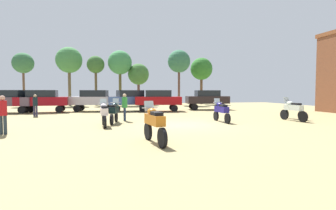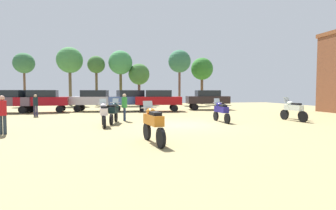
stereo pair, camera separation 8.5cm
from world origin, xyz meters
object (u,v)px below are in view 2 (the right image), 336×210
at_px(person_1, 124,105).
at_px(tree_3, 139,75).
at_px(car_5, 158,99).
at_px(car_1, 207,98).
at_px(tree_6, 180,62).
at_px(person_2, 36,104).
at_px(tree_1, 24,64).
at_px(tree_5, 202,69).
at_px(car_4, 130,99).
at_px(tree_4, 120,63).
at_px(person_3, 2,112).
at_px(motorcycle_1, 293,109).
at_px(car_2, 43,99).
at_px(motorcycle_7, 221,111).
at_px(motorcycle_8, 104,113).
at_px(motorcycle_3, 293,109).
at_px(motorcycle_4, 153,123).
at_px(car_3, 95,99).
at_px(tree_2, 70,61).
at_px(tree_7, 96,66).
at_px(car_6, 10,100).
at_px(motorcycle_2, 114,111).

bearing_deg(person_1, tree_3, 179.97).
bearing_deg(car_5, car_1, -71.37).
distance_m(car_5, tree_6, 12.85).
bearing_deg(person_2, tree_1, -62.02).
bearing_deg(tree_6, tree_5, 21.94).
distance_m(car_4, tree_4, 12.15).
xyz_separation_m(person_3, tree_6, (13.64, 22.35, 5.05)).
height_order(motorcycle_1, car_2, car_2).
bearing_deg(tree_3, motorcycle_7, -82.12).
relative_size(motorcycle_8, tree_1, 0.31).
xyz_separation_m(motorcycle_3, person_1, (-10.53, 2.16, 0.28)).
bearing_deg(motorcycle_4, person_2, 111.41).
bearing_deg(car_3, person_3, 175.74).
distance_m(tree_1, tree_2, 5.63).
bearing_deg(tree_7, tree_5, 1.76).
bearing_deg(car_6, tree_4, -29.64).
bearing_deg(tree_1, tree_5, 0.26).
bearing_deg(motorcycle_4, car_3, 91.09).
height_order(motorcycle_1, car_3, car_3).
bearing_deg(car_5, person_3, 148.17).
xyz_separation_m(motorcycle_8, car_1, (10.00, 10.98, 0.45)).
bearing_deg(car_3, motorcycle_2, -161.01).
bearing_deg(tree_4, tree_1, 179.18).
bearing_deg(person_2, motorcycle_4, 129.53).
bearing_deg(tree_2, person_3, -87.34).
height_order(motorcycle_8, person_1, person_1).
height_order(motorcycle_8, tree_7, tree_7).
xyz_separation_m(person_3, tree_2, (-1.10, 23.78, 5.01)).
height_order(motorcycle_2, car_4, car_4).
bearing_deg(car_1, person_3, 136.96).
bearing_deg(tree_3, motorcycle_3, -70.64).
bearing_deg(motorcycle_4, person_1, 85.62).
xyz_separation_m(motorcycle_3, tree_6, (-2.27, 20.43, 5.30)).
relative_size(car_6, tree_7, 0.68).
height_order(car_3, person_3, car_3).
bearing_deg(car_6, motorcycle_4, -135.04).
bearing_deg(motorcycle_2, tree_2, 115.17).
xyz_separation_m(car_4, car_5, (2.58, -0.93, 0.00)).
height_order(person_1, tree_7, tree_7).
relative_size(motorcycle_1, person_1, 1.22).
distance_m(car_5, person_1, 8.16).
relative_size(motorcycle_4, tree_4, 0.29).
distance_m(motorcycle_7, car_3, 13.41).
xyz_separation_m(person_3, tree_4, (5.55, 23.62, 4.82)).
distance_m(car_6, tree_1, 12.49).
height_order(motorcycle_3, tree_3, tree_3).
bearing_deg(car_6, tree_3, -35.29).
xyz_separation_m(car_2, car_3, (4.42, 0.65, 0.00)).
bearing_deg(tree_6, tree_4, 171.10).
height_order(motorcycle_8, car_4, car_4).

